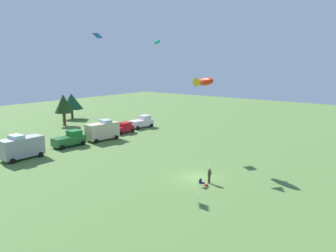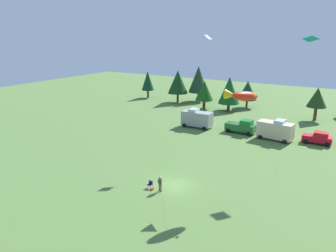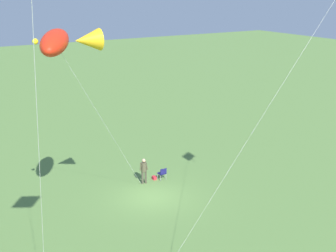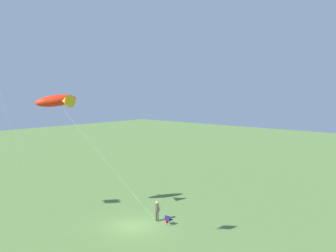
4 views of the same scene
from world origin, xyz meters
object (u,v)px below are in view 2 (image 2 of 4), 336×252
(van_camper_beige, at_px, (275,130))
(kite_delta_teal, at_px, (310,38))
(car_red_sedan, at_px, (318,138))
(kite_diamond_blue, at_px, (209,42))
(kite_large_fish, at_px, (241,96))
(person_kite_flyer, at_px, (160,183))
(folding_chair, at_px, (150,184))
(backpack_on_grass, at_px, (152,189))
(truck_green_flatbed, at_px, (242,127))
(van_motorhome_grey, at_px, (197,118))

(van_camper_beige, distance_m, kite_delta_teal, 16.71)
(car_red_sedan, bearing_deg, kite_diamond_blue, -143.68)
(car_red_sedan, bearing_deg, kite_large_fish, -106.98)
(kite_delta_teal, bearing_deg, kite_diamond_blue, -171.66)
(person_kite_flyer, distance_m, folding_chair, 1.46)
(person_kite_flyer, relative_size, kite_delta_teal, 0.11)
(backpack_on_grass, relative_size, truck_green_flatbed, 0.06)
(truck_green_flatbed, relative_size, car_red_sedan, 1.19)
(backpack_on_grass, height_order, car_red_sedan, car_red_sedan)
(truck_green_flatbed, xyz_separation_m, car_red_sedan, (11.84, 0.61, -0.15))
(backpack_on_grass, xyz_separation_m, kite_diamond_blue, (-0.72, 15.01, 15.06))
(truck_green_flatbed, relative_size, kite_large_fish, 0.46)
(truck_green_flatbed, bearing_deg, van_camper_beige, -6.00)
(truck_green_flatbed, height_order, van_camper_beige, van_camper_beige)
(kite_large_fish, relative_size, kite_diamond_blue, 0.68)
(car_red_sedan, bearing_deg, truck_green_flatbed, -178.83)
(folding_chair, xyz_separation_m, backpack_on_grass, (0.46, -0.31, -0.38))
(van_camper_beige, height_order, car_red_sedan, van_camper_beige)
(truck_green_flatbed, relative_size, kite_diamond_blue, 0.32)
(backpack_on_grass, height_order, van_motorhome_grey, van_motorhome_grey)
(van_camper_beige, height_order, kite_delta_teal, kite_delta_teal)
(kite_large_fish, bearing_deg, kite_diamond_blue, 130.28)
(car_red_sedan, distance_m, kite_diamond_blue, 22.59)
(person_kite_flyer, xyz_separation_m, backpack_on_grass, (-0.89, -0.22, -0.91))
(van_motorhome_grey, height_order, car_red_sedan, van_motorhome_grey)
(person_kite_flyer, height_order, kite_large_fish, kite_large_fish)
(folding_chair, xyz_separation_m, car_red_sedan, (13.55, 25.52, 0.46))
(kite_large_fish, distance_m, kite_delta_teal, 13.46)
(van_camper_beige, bearing_deg, backpack_on_grass, -99.74)
(car_red_sedan, relative_size, kite_large_fish, 0.39)
(kite_large_fish, bearing_deg, truck_green_flatbed, 107.42)
(folding_chair, relative_size, kite_large_fish, 0.08)
(van_camper_beige, bearing_deg, van_motorhome_grey, -173.65)
(person_kite_flyer, bearing_deg, car_red_sedan, 163.68)
(van_camper_beige, xyz_separation_m, car_red_sedan, (6.07, 1.42, -0.69))
(backpack_on_grass, distance_m, kite_delta_teal, 25.79)
(kite_diamond_blue, bearing_deg, folding_chair, -88.99)
(folding_chair, distance_m, van_motorhome_grey, 24.93)
(van_motorhome_grey, relative_size, truck_green_flatbed, 1.07)
(kite_diamond_blue, xyz_separation_m, kite_delta_teal, (12.41, 1.82, 0.61))
(backpack_on_grass, height_order, truck_green_flatbed, truck_green_flatbed)
(van_camper_beige, relative_size, kite_delta_teal, 0.34)
(kite_diamond_blue, bearing_deg, car_red_sedan, 38.08)
(car_red_sedan, height_order, kite_large_fish, kite_large_fish)
(van_motorhome_grey, height_order, truck_green_flatbed, van_motorhome_grey)
(van_camper_beige, relative_size, kite_diamond_blue, 0.35)
(person_kite_flyer, relative_size, backpack_on_grass, 5.44)
(car_red_sedan, distance_m, kite_delta_teal, 17.41)
(kite_diamond_blue, bearing_deg, van_camper_beige, 50.53)
(folding_chair, relative_size, kite_diamond_blue, 0.05)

